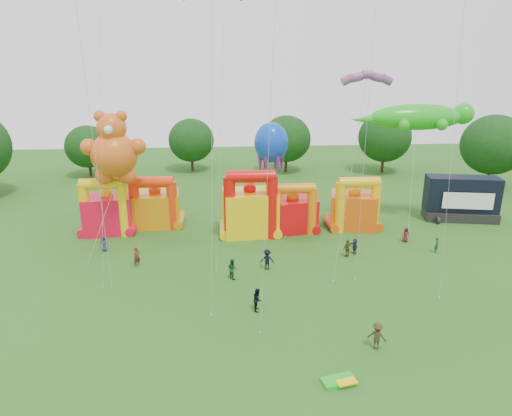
{
  "coord_description": "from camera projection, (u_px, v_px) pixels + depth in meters",
  "views": [
    {
      "loc": [
        -3.32,
        -21.23,
        18.12
      ],
      "look_at": [
        -0.19,
        18.0,
        5.45
      ],
      "focal_mm": 32.0,
      "sensor_mm": 36.0,
      "label": 1
    }
  ],
  "objects": [
    {
      "name": "ground",
      "position": [
        284.0,
        395.0,
        25.95
      ],
      "size": [
        160.0,
        160.0,
        0.0
      ],
      "primitive_type": "plane",
      "color": "#235818",
      "rests_on": "ground"
    },
    {
      "name": "tree_ring",
      "position": [
        264.0,
        293.0,
        24.52
      ],
      "size": [
        122.31,
        124.4,
        12.07
      ],
      "color": "#352314",
      "rests_on": "ground"
    },
    {
      "name": "bouncy_castle_0",
      "position": [
        108.0,
        211.0,
        50.0
      ],
      "size": [
        5.47,
        4.56,
        6.49
      ],
      "color": "red",
      "rests_on": "ground"
    },
    {
      "name": "bouncy_castle_1",
      "position": [
        155.0,
        206.0,
        52.14
      ],
      "size": [
        5.56,
        4.57,
        6.12
      ],
      "color": "orange",
      "rests_on": "ground"
    },
    {
      "name": "bouncy_castle_2",
      "position": [
        250.0,
        209.0,
        49.45
      ],
      "size": [
        6.09,
        5.06,
        7.5
      ],
      "color": "yellow",
      "rests_on": "ground"
    },
    {
      "name": "bouncy_castle_3",
      "position": [
        293.0,
        212.0,
        50.6
      ],
      "size": [
        5.51,
        4.75,
        5.78
      ],
      "color": "red",
      "rests_on": "ground"
    },
    {
      "name": "bouncy_castle_4",
      "position": [
        354.0,
        208.0,
        51.49
      ],
      "size": [
        5.88,
        5.15,
        6.23
      ],
      "color": "#DC4F0B",
      "rests_on": "ground"
    },
    {
      "name": "stage_trailer",
      "position": [
        461.0,
        199.0,
        54.21
      ],
      "size": [
        8.68,
        4.6,
        5.27
      ],
      "color": "black",
      "rests_on": "ground"
    },
    {
      "name": "teddy_bear_kite",
      "position": [
        110.0,
        176.0,
        45.76
      ],
      "size": [
        6.53,
        8.61,
        13.65
      ],
      "color": "#DA5718",
      "rests_on": "ground"
    },
    {
      "name": "gecko_kite",
      "position": [
        414.0,
        155.0,
        50.09
      ],
      "size": [
        14.11,
        8.8,
        13.81
      ],
      "color": "green",
      "rests_on": "ground"
    },
    {
      "name": "octopus_kite",
      "position": [
        273.0,
        165.0,
        52.85
      ],
      "size": [
        3.97,
        9.43,
        11.56
      ],
      "color": "#0D3DC4",
      "rests_on": "ground"
    },
    {
      "name": "parafoil_kites",
      "position": [
        178.0,
        125.0,
        36.31
      ],
      "size": [
        27.89,
        11.6,
        31.87
      ],
      "color": "red",
      "rests_on": "ground"
    },
    {
      "name": "diamond_kites",
      "position": [
        265.0,
        85.0,
        35.37
      ],
      "size": [
        29.96,
        16.51,
        38.53
      ],
      "color": "red",
      "rests_on": "ground"
    },
    {
      "name": "folded_kite_bundle",
      "position": [
        340.0,
        381.0,
        26.91
      ],
      "size": [
        2.17,
        1.43,
        0.31
      ],
      "color": "green",
      "rests_on": "ground"
    },
    {
      "name": "spectator_0",
      "position": [
        104.0,
        243.0,
        45.48
      ],
      "size": [
        0.88,
        0.66,
        1.62
      ],
      "primitive_type": "imported",
      "rotation": [
        0.0,
        0.0,
        0.19
      ],
      "color": "#2A2D47",
      "rests_on": "ground"
    },
    {
      "name": "spectator_1",
      "position": [
        137.0,
        257.0,
        42.08
      ],
      "size": [
        0.82,
        0.79,
        1.88
      ],
      "primitive_type": "imported",
      "rotation": [
        0.0,
        0.0,
        0.69
      ],
      "color": "#5C261A",
      "rests_on": "ground"
    },
    {
      "name": "spectator_2",
      "position": [
        232.0,
        269.0,
        39.72
      ],
      "size": [
        1.07,
        1.12,
        1.82
      ],
      "primitive_type": "imported",
      "rotation": [
        0.0,
        0.0,
        2.17
      ],
      "color": "#183C22",
      "rests_on": "ground"
    },
    {
      "name": "spectator_3",
      "position": [
        267.0,
        260.0,
        41.4
      ],
      "size": [
        1.31,
        0.82,
        1.95
      ],
      "primitive_type": "imported",
      "rotation": [
        0.0,
        0.0,
        3.06
      ],
      "color": "black",
      "rests_on": "ground"
    },
    {
      "name": "spectator_4",
      "position": [
        347.0,
        248.0,
        44.13
      ],
      "size": [
        1.13,
        0.88,
        1.79
      ],
      "primitive_type": "imported",
      "rotation": [
        0.0,
        0.0,
        3.63
      ],
      "color": "#45401B",
      "rests_on": "ground"
    },
    {
      "name": "spectator_5",
      "position": [
        355.0,
        246.0,
        44.87
      ],
      "size": [
        0.73,
        1.54,
        1.59
      ],
      "primitive_type": "imported",
      "rotation": [
        0.0,
        0.0,
        4.89
      ],
      "color": "#2E2843",
      "rests_on": "ground"
    },
    {
      "name": "spectator_6",
      "position": [
        406.0,
        235.0,
        47.8
      ],
      "size": [
        0.81,
        0.55,
        1.61
      ],
      "primitive_type": "imported",
      "rotation": [
        0.0,
        0.0,
        6.23
      ],
      "color": "#53171B",
      "rests_on": "ground"
    },
    {
      "name": "spectator_7",
      "position": [
        437.0,
        245.0,
        45.1
      ],
      "size": [
        0.62,
        0.71,
        1.63
      ],
      "primitive_type": "imported",
      "rotation": [
        0.0,
        0.0,
        1.11
      ],
      "color": "#1B4524",
      "rests_on": "ground"
    },
    {
      "name": "spectator_8",
      "position": [
        258.0,
        299.0,
        34.6
      ],
      "size": [
        0.79,
        0.96,
        1.81
      ],
      "primitive_type": "imported",
      "rotation": [
        0.0,
        0.0,
        1.45
      ],
      "color": "black",
      "rests_on": "ground"
    },
    {
      "name": "spectator_9",
      "position": [
        377.0,
        336.0,
        29.9
      ],
      "size": [
        1.43,
        1.23,
        1.91
      ],
      "primitive_type": "imported",
      "rotation": [
        0.0,
        0.0,
        2.62
      ],
      "color": "#372B16",
      "rests_on": "ground"
    }
  ]
}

